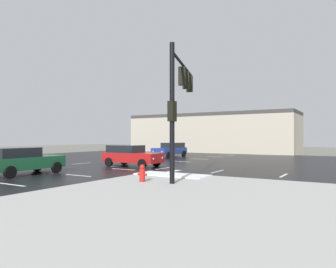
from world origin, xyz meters
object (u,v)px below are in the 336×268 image
(traffic_signal_mast, at_px, (180,92))
(sedan_green, at_px, (22,160))
(fire_hydrant, at_px, (142,173))
(sedan_red, at_px, (131,155))
(sedan_blue, at_px, (170,149))

(traffic_signal_mast, bearing_deg, sedan_green, 87.33)
(fire_hydrant, relative_size, sedan_green, 0.17)
(sedan_green, bearing_deg, traffic_signal_mast, -76.43)
(fire_hydrant, bearing_deg, sedan_green, -175.76)
(sedan_red, bearing_deg, fire_hydrant, -48.68)
(traffic_signal_mast, bearing_deg, fire_hydrant, 135.42)
(traffic_signal_mast, distance_m, fire_hydrant, 4.44)
(fire_hydrant, distance_m, sedan_blue, 20.31)
(traffic_signal_mast, relative_size, sedan_green, 1.37)
(fire_hydrant, xyz_separation_m, sedan_green, (-8.12, -0.60, 0.32))
(sedan_blue, distance_m, sedan_red, 11.71)
(sedan_red, bearing_deg, sedan_green, -105.87)
(traffic_signal_mast, xyz_separation_m, sedan_blue, (-10.13, 16.24, -3.60))
(sedan_red, bearing_deg, sedan_blue, 106.01)
(traffic_signal_mast, height_order, sedan_red, traffic_signal_mast)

